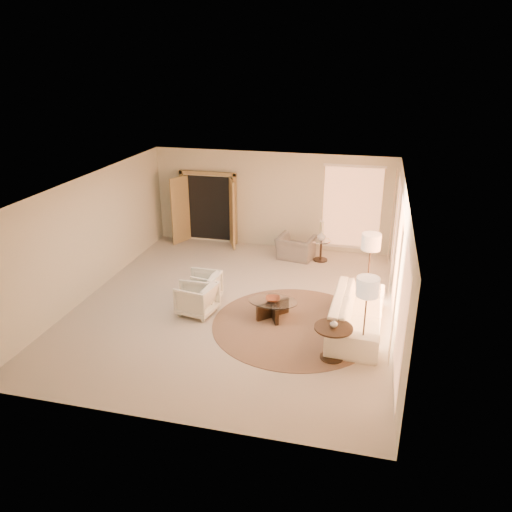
% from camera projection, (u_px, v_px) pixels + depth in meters
% --- Properties ---
extents(room, '(7.04, 8.04, 2.83)m').
position_uv_depth(room, '(234.00, 248.00, 10.86)').
color(room, beige).
rests_on(room, ground).
extents(windows_right, '(0.10, 6.40, 2.40)m').
position_uv_depth(windows_right, '(397.00, 263.00, 10.21)').
color(windows_right, '#F49B61').
rests_on(windows_right, room).
extents(window_back_corner, '(1.70, 0.10, 2.40)m').
position_uv_depth(window_back_corner, '(352.00, 208.00, 13.94)').
color(window_back_corner, '#F49B61').
rests_on(window_back_corner, room).
extents(curtains_right, '(0.06, 5.20, 2.60)m').
position_uv_depth(curtains_right, '(394.00, 250.00, 11.06)').
color(curtains_right, beige).
rests_on(curtains_right, room).
extents(french_doors, '(1.95, 0.66, 2.16)m').
position_uv_depth(french_doors, '(208.00, 209.00, 14.84)').
color(french_doors, '#A78A53').
rests_on(french_doors, room).
extents(area_rug, '(4.16, 4.16, 0.01)m').
position_uv_depth(area_rug, '(294.00, 325.00, 10.54)').
color(area_rug, '#483022').
rests_on(area_rug, room).
extents(sofa, '(1.10, 2.60, 0.75)m').
position_uv_depth(sofa, '(357.00, 313.00, 10.26)').
color(sofa, white).
rests_on(sofa, room).
extents(armchair_left, '(0.74, 0.79, 0.80)m').
position_uv_depth(armchair_left, '(201.00, 287.00, 11.37)').
color(armchair_left, white).
rests_on(armchair_left, room).
extents(armchair_right, '(0.83, 0.87, 0.78)m').
position_uv_depth(armchair_right, '(197.00, 297.00, 10.90)').
color(armchair_right, white).
rests_on(armchair_right, room).
extents(accent_chair, '(1.08, 0.80, 0.86)m').
position_uv_depth(accent_chair, '(296.00, 244.00, 13.88)').
color(accent_chair, gray).
rests_on(accent_chair, room).
extents(coffee_table, '(1.25, 1.25, 0.39)m').
position_uv_depth(coffee_table, '(273.00, 307.00, 10.79)').
color(coffee_table, black).
rests_on(coffee_table, room).
extents(end_table, '(0.71, 0.71, 0.67)m').
position_uv_depth(end_table, '(333.00, 337.00, 9.22)').
color(end_table, black).
rests_on(end_table, room).
extents(side_table, '(0.52, 0.52, 0.60)m').
position_uv_depth(side_table, '(321.00, 248.00, 13.77)').
color(side_table, '#2E231C').
rests_on(side_table, room).
extents(floor_lamp_near, '(0.42, 0.42, 1.73)m').
position_uv_depth(floor_lamp_near, '(371.00, 245.00, 10.82)').
color(floor_lamp_near, '#2E231C').
rests_on(floor_lamp_near, room).
extents(floor_lamp_far, '(0.41, 0.41, 1.67)m').
position_uv_depth(floor_lamp_far, '(367.00, 291.00, 8.84)').
color(floor_lamp_far, '#2E231C').
rests_on(floor_lamp_far, room).
extents(bowl, '(0.39, 0.39, 0.08)m').
position_uv_depth(bowl, '(273.00, 299.00, 10.72)').
color(bowl, brown).
rests_on(bowl, coffee_table).
extents(end_vase, '(0.15, 0.15, 0.15)m').
position_uv_depth(end_vase, '(334.00, 324.00, 9.11)').
color(end_vase, silver).
rests_on(end_vase, end_table).
extents(side_vase, '(0.32, 0.32, 0.26)m').
position_uv_depth(side_vase, '(322.00, 236.00, 13.63)').
color(side_vase, silver).
rests_on(side_vase, side_table).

